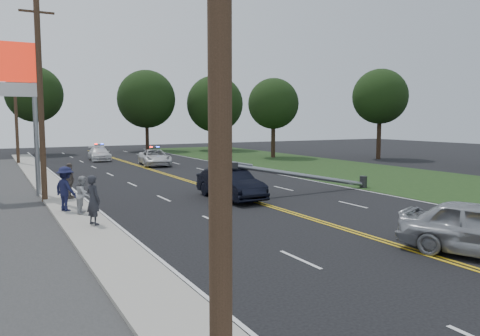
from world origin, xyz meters
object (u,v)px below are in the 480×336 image
bystander_d (70,181)px  traffic_signal (211,118)px  emergency_a (155,157)px  bystander_c (66,189)px  bystander_a (93,200)px  utility_pole_near (220,31)px  fallen_streetlight (311,176)px  emergency_b (99,154)px  pylon_sign (8,82)px  utility_pole_mid (40,99)px  utility_pole_far (16,108)px  bystander_b (83,195)px  crashed_sedan (231,184)px

bystander_d → traffic_signal: bearing=-13.7°
traffic_signal → emergency_a: (-6.92, -3.02, -3.50)m
bystander_c → bystander_d: (0.64, 3.23, -0.08)m
bystander_a → utility_pole_near: bearing=152.4°
fallen_streetlight → emergency_b: fallen_streetlight is taller
pylon_sign → emergency_a: 18.37m
fallen_streetlight → bystander_d: bearing=163.5°
emergency_b → bystander_a: 29.94m
bystander_a → utility_pole_mid: bearing=-14.9°
emergency_b → utility_pole_near: bearing=-95.5°
utility_pole_near → utility_pole_far: (0.00, 42.00, 0.00)m
bystander_b → utility_pole_far: bearing=27.2°
bystander_b → bystander_d: size_ratio=0.89×
utility_pole_far → crashed_sedan: size_ratio=2.07×
pylon_sign → bystander_c: pylon_sign is taller
utility_pole_mid → emergency_a: (10.58, 14.98, -4.38)m
emergency_a → bystander_d: size_ratio=2.83×
utility_pole_far → bystander_d: bearing=-87.1°
utility_pole_far → bystander_c: utility_pole_far is taller
emergency_a → bystander_b: (-9.50, -19.51, 0.21)m
emergency_b → bystander_c: bearing=-100.4°
crashed_sedan → bystander_c: (-7.98, 0.15, 0.29)m
pylon_sign → crashed_sedan: (9.79, -5.76, -5.20)m
traffic_signal → crashed_sedan: 23.80m
utility_pole_near → emergency_a: (10.58, 34.98, -4.38)m
utility_pole_mid → bystander_c: (0.51, -3.61, -4.00)m
crashed_sedan → traffic_signal: bearing=66.1°
utility_pole_near → bystander_a: utility_pole_near is taller
pylon_sign → utility_pole_mid: size_ratio=0.80×
utility_pole_near → crashed_sedan: bearing=62.4°
traffic_signal → bystander_b: bearing=-126.1°
traffic_signal → utility_pole_far: size_ratio=0.70×
pylon_sign → utility_pole_mid: utility_pole_mid is taller
utility_pole_near → utility_pole_mid: 20.00m
fallen_streetlight → bystander_b: (-12.31, -0.54, -0.00)m
bystander_b → bystander_d: bystander_d is taller
crashed_sedan → utility_pole_mid: bearing=154.7°
crashed_sedan → utility_pole_far: bearing=106.8°
bystander_b → bystander_d: 4.16m
utility_pole_mid → crashed_sedan: (8.49, -3.76, -4.29)m
traffic_signal → bystander_c: 27.66m
fallen_streetlight → emergency_b: size_ratio=2.04×
utility_pole_mid → crashed_sedan: size_ratio=2.07×
crashed_sedan → emergency_b: size_ratio=1.05×
pylon_sign → fallen_streetlight: size_ratio=0.85×
utility_pole_mid → emergency_a: size_ratio=1.98×
bystander_b → emergency_b: bearing=11.9°
emergency_a → bystander_c: 21.14m
pylon_sign → crashed_sedan: 12.49m
traffic_signal → fallen_streetlight: size_ratio=0.75×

